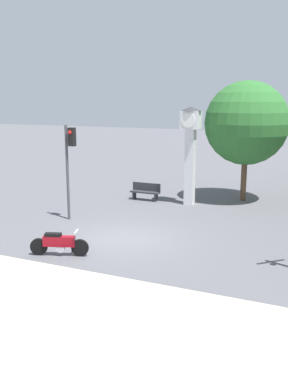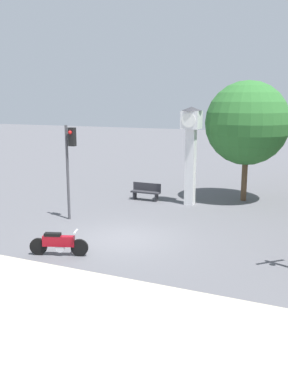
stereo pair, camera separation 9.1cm
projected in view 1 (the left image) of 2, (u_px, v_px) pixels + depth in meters
ground_plane at (124, 239)px, 16.62m from camera, size 120.00×120.00×0.00m
sidewalk_strip at (9, 312)px, 10.80m from camera, size 36.00×6.00×0.10m
motorcycle at (59, 244)px, 14.78m from camera, size 1.97×0.82×0.91m
clock_tower at (190, 141)px, 21.43m from camera, size 1.06×1.06×4.96m
traffic_light at (70, 156)px, 18.72m from camera, size 0.50×0.35×4.23m
street_tree at (247, 123)px, 22.12m from camera, size 4.33×4.33×6.28m
bench at (146, 191)px, 22.96m from camera, size 1.60×0.44×0.92m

